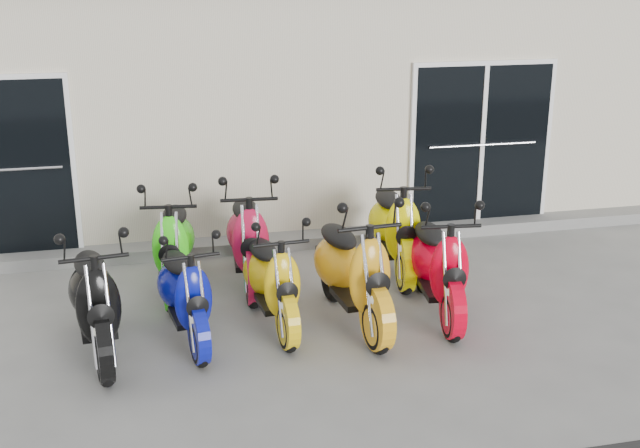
{
  "coord_description": "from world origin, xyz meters",
  "views": [
    {
      "loc": [
        -1.92,
        -7.68,
        3.52
      ],
      "look_at": [
        0.0,
        0.6,
        0.75
      ],
      "focal_mm": 45.0,
      "sensor_mm": 36.0,
      "label": 1
    }
  ],
  "objects_px": {
    "scooter_back_red": "(248,226)",
    "scooter_back_yellow": "(395,215)",
    "scooter_front_orange_b": "(353,257)",
    "scooter_back_green": "(173,232)",
    "scooter_front_blue": "(184,281)",
    "scooter_front_red": "(438,253)",
    "scooter_front_orange_a": "(272,268)",
    "scooter_front_black": "(94,286)"
  },
  "relations": [
    {
      "from": "scooter_back_yellow",
      "to": "scooter_front_black",
      "type": "bearing_deg",
      "value": -150.87
    },
    {
      "from": "scooter_back_red",
      "to": "scooter_front_red",
      "type": "bearing_deg",
      "value": -30.66
    },
    {
      "from": "scooter_front_orange_a",
      "to": "scooter_back_red",
      "type": "distance_m",
      "value": 1.16
    },
    {
      "from": "scooter_front_blue",
      "to": "scooter_back_red",
      "type": "height_order",
      "value": "scooter_back_red"
    },
    {
      "from": "scooter_front_orange_a",
      "to": "scooter_front_red",
      "type": "relative_size",
      "value": 0.92
    },
    {
      "from": "scooter_back_yellow",
      "to": "scooter_back_red",
      "type": "bearing_deg",
      "value": -173.38
    },
    {
      "from": "scooter_back_green",
      "to": "scooter_back_red",
      "type": "relative_size",
      "value": 0.97
    },
    {
      "from": "scooter_front_orange_b",
      "to": "scooter_front_black",
      "type": "bearing_deg",
      "value": 177.17
    },
    {
      "from": "scooter_back_red",
      "to": "scooter_back_yellow",
      "type": "relative_size",
      "value": 0.99
    },
    {
      "from": "scooter_back_green",
      "to": "scooter_back_red",
      "type": "bearing_deg",
      "value": 3.95
    },
    {
      "from": "scooter_front_blue",
      "to": "scooter_back_red",
      "type": "distance_m",
      "value": 1.51
    },
    {
      "from": "scooter_front_blue",
      "to": "scooter_front_orange_a",
      "type": "distance_m",
      "value": 0.88
    },
    {
      "from": "scooter_front_blue",
      "to": "scooter_front_orange_b",
      "type": "xyz_separation_m",
      "value": [
        1.67,
        -0.01,
        0.11
      ]
    },
    {
      "from": "scooter_front_orange_a",
      "to": "scooter_front_orange_b",
      "type": "bearing_deg",
      "value": -13.63
    },
    {
      "from": "scooter_front_red",
      "to": "scooter_back_yellow",
      "type": "relative_size",
      "value": 0.96
    },
    {
      "from": "scooter_front_blue",
      "to": "scooter_back_yellow",
      "type": "relative_size",
      "value": 0.87
    },
    {
      "from": "scooter_front_orange_b",
      "to": "scooter_back_red",
      "type": "xyz_separation_m",
      "value": [
        -0.87,
        1.29,
        -0.02
      ]
    },
    {
      "from": "scooter_back_yellow",
      "to": "scooter_front_orange_b",
      "type": "bearing_deg",
      "value": -117.03
    },
    {
      "from": "scooter_back_green",
      "to": "scooter_front_orange_b",
      "type": "bearing_deg",
      "value": -31.61
    },
    {
      "from": "scooter_front_black",
      "to": "scooter_front_red",
      "type": "xyz_separation_m",
      "value": [
        3.42,
        0.12,
        0.0
      ]
    },
    {
      "from": "scooter_front_black",
      "to": "scooter_back_yellow",
      "type": "relative_size",
      "value": 0.96
    },
    {
      "from": "scooter_front_black",
      "to": "scooter_front_orange_b",
      "type": "distance_m",
      "value": 2.5
    },
    {
      "from": "scooter_front_blue",
      "to": "scooter_front_orange_a",
      "type": "relative_size",
      "value": 0.98
    },
    {
      "from": "scooter_front_black",
      "to": "scooter_front_red",
      "type": "distance_m",
      "value": 3.43
    },
    {
      "from": "scooter_front_black",
      "to": "scooter_back_yellow",
      "type": "height_order",
      "value": "scooter_back_yellow"
    },
    {
      "from": "scooter_back_red",
      "to": "scooter_back_green",
      "type": "bearing_deg",
      "value": -177.84
    },
    {
      "from": "scooter_front_black",
      "to": "scooter_front_blue",
      "type": "relative_size",
      "value": 1.11
    },
    {
      "from": "scooter_front_orange_b",
      "to": "scooter_back_green",
      "type": "height_order",
      "value": "scooter_front_orange_b"
    },
    {
      "from": "scooter_back_red",
      "to": "scooter_front_blue",
      "type": "bearing_deg",
      "value": -117.52
    },
    {
      "from": "scooter_back_red",
      "to": "scooter_front_orange_b",
      "type": "bearing_deg",
      "value": -51.49
    },
    {
      "from": "scooter_front_black",
      "to": "scooter_front_orange_b",
      "type": "relative_size",
      "value": 0.94
    },
    {
      "from": "scooter_front_black",
      "to": "scooter_front_orange_a",
      "type": "distance_m",
      "value": 1.72
    },
    {
      "from": "scooter_front_black",
      "to": "scooter_back_red",
      "type": "distance_m",
      "value": 2.13
    },
    {
      "from": "scooter_front_black",
      "to": "scooter_back_red",
      "type": "height_order",
      "value": "scooter_back_red"
    },
    {
      "from": "scooter_front_orange_a",
      "to": "scooter_back_yellow",
      "type": "distance_m",
      "value": 2.02
    },
    {
      "from": "scooter_front_black",
      "to": "scooter_back_green",
      "type": "distance_m",
      "value": 1.62
    },
    {
      "from": "scooter_front_orange_b",
      "to": "scooter_back_yellow",
      "type": "xyz_separation_m",
      "value": [
        0.86,
        1.28,
        -0.02
      ]
    },
    {
      "from": "scooter_front_blue",
      "to": "scooter_front_red",
      "type": "bearing_deg",
      "value": -7.31
    },
    {
      "from": "scooter_front_red",
      "to": "scooter_back_yellow",
      "type": "xyz_separation_m",
      "value": [
        -0.06,
        1.25,
        0.03
      ]
    },
    {
      "from": "scooter_front_red",
      "to": "scooter_front_orange_a",
      "type": "bearing_deg",
      "value": -176.29
    },
    {
      "from": "scooter_front_blue",
      "to": "scooter_front_black",
      "type": "bearing_deg",
      "value": 179.07
    },
    {
      "from": "scooter_front_black",
      "to": "scooter_front_red",
      "type": "relative_size",
      "value": 1.0
    }
  ]
}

